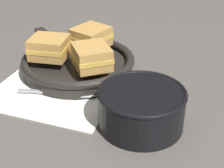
# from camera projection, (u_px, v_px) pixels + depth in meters

# --- Properties ---
(ground_plane) EXTENTS (4.00, 4.00, 0.00)m
(ground_plane) POSITION_uv_depth(u_px,v_px,m) (88.00, 102.00, 0.69)
(ground_plane) COLOR #56514C
(napkin) EXTENTS (0.26, 0.22, 0.00)m
(napkin) POSITION_uv_depth(u_px,v_px,m) (56.00, 91.00, 0.72)
(napkin) COLOR white
(napkin) RESTS_ON ground_plane
(soup_bowl) EXTENTS (0.16, 0.16, 0.07)m
(soup_bowl) POSITION_uv_depth(u_px,v_px,m) (141.00, 106.00, 0.60)
(soup_bowl) COLOR black
(soup_bowl) RESTS_ON ground_plane
(spoon) EXTENTS (0.17, 0.06, 0.01)m
(spoon) POSITION_uv_depth(u_px,v_px,m) (73.00, 93.00, 0.70)
(spoon) COLOR #9E9EA3
(spoon) RESTS_ON napkin
(skillet) EXTENTS (0.32, 0.28, 0.04)m
(skillet) POSITION_uv_depth(u_px,v_px,m) (78.00, 64.00, 0.79)
(skillet) COLOR black
(skillet) RESTS_ON ground_plane
(sandwich_near_left) EXTENTS (0.11, 0.11, 0.05)m
(sandwich_near_left) POSITION_uv_depth(u_px,v_px,m) (92.00, 56.00, 0.72)
(sandwich_near_left) COLOR #C18E47
(sandwich_near_left) RESTS_ON skillet
(sandwich_near_right) EXTENTS (0.10, 0.10, 0.05)m
(sandwich_near_right) POSITION_uv_depth(u_px,v_px,m) (91.00, 37.00, 0.81)
(sandwich_near_right) COLOR #C18E47
(sandwich_near_right) RESTS_ON skillet
(sandwich_far_left) EXTENTS (0.09, 0.08, 0.05)m
(sandwich_far_left) POSITION_uv_depth(u_px,v_px,m) (49.00, 47.00, 0.76)
(sandwich_far_left) COLOR #C18E47
(sandwich_far_left) RESTS_ON skillet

